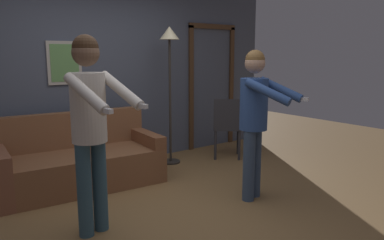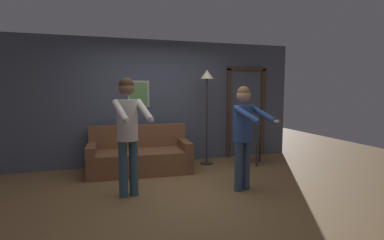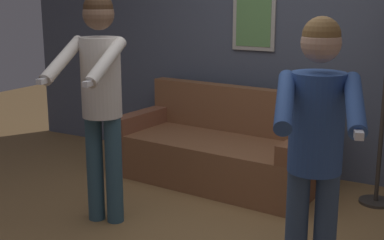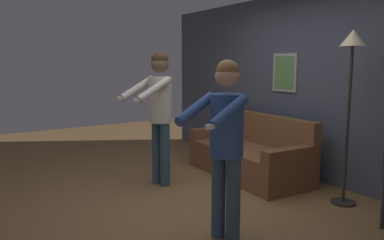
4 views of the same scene
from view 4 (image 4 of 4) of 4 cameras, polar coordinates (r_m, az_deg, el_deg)
ground_plane at (r=4.48m, az=0.12°, el=-12.38°), size 12.00×12.00×0.00m
back_wall_assembly at (r=5.47m, az=17.13°, el=5.01°), size 6.40×0.10×2.60m
couch at (r=5.48m, az=8.81°, el=-5.53°), size 1.96×0.99×0.87m
torchiere_lamp at (r=4.50m, az=23.11°, el=7.46°), size 0.28×0.28×1.97m
person_standing_left at (r=4.89m, az=-5.01°, el=2.27°), size 0.52×0.73×1.75m
person_standing_right at (r=3.31m, az=5.13°, el=-2.20°), size 0.56×0.67×1.64m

